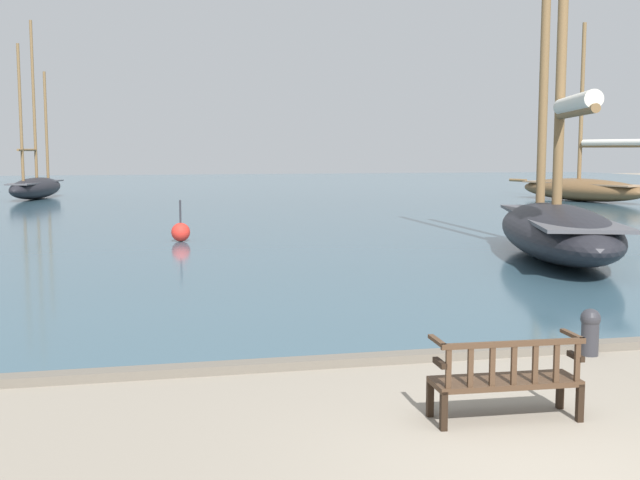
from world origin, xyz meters
name	(u,v)px	position (x,y,z in m)	size (l,w,h in m)	color
ground_plane	(547,469)	(0.00, 0.00, 0.00)	(160.00, 160.00, 0.00)	gray
harbor_water	(199,195)	(0.00, 44.00, 0.04)	(100.00, 80.00, 0.08)	#385666
quay_edge_kerb	(410,357)	(0.00, 3.85, 0.06)	(40.00, 0.30, 0.12)	#675F54
park_bench	(506,378)	(0.21, 1.31, 0.47)	(1.62, 0.59, 0.92)	black
sailboat_distant_harbor	(558,220)	(7.01, 12.47, 1.07)	(5.26, 9.28, 13.05)	black
sailboat_outer_starboard	(582,187)	(19.98, 33.11, 0.85)	(4.59, 9.60, 9.57)	brown
sailboat_mid_port	(36,185)	(-9.39, 41.81, 0.88)	(3.12, 7.24, 10.01)	black
mooring_bollard	(590,329)	(2.59, 3.59, 0.38)	(0.28, 0.28, 0.67)	#2D2D33
channel_buoy	(181,232)	(-2.40, 18.44, 0.38)	(0.58, 0.58, 1.28)	red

